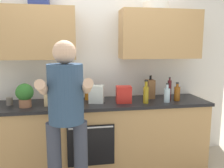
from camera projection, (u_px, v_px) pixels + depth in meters
ground_plane at (101, 166)px, 3.12m from camera, size 12.00×12.00×0.00m
back_wall_unit at (98, 55)px, 3.15m from camera, size 4.00×0.39×2.50m
counter at (101, 135)px, 3.05m from camera, size 2.84×0.67×0.90m
person_standing at (66, 112)px, 2.22m from camera, size 0.49×0.45×1.67m
bottle_hotsauce at (61, 93)px, 3.04m from camera, size 0.07×0.07×0.24m
bottle_water at (167, 95)px, 2.96m from camera, size 0.08×0.08×0.25m
bottle_wine at (169, 90)px, 3.06m from camera, size 0.05×0.05×0.31m
bottle_syrup at (177, 93)px, 3.05m from camera, size 0.08×0.08×0.24m
bottle_oil at (146, 94)px, 2.90m from camera, size 0.07×0.07×0.30m
bottle_soda at (73, 94)px, 3.04m from camera, size 0.08×0.08×0.25m
bottle_juice at (87, 92)px, 3.10m from camera, size 0.07×0.07×0.26m
cup_coffee at (69, 103)px, 2.75m from camera, size 0.07×0.07×0.09m
cup_ceramic at (119, 95)px, 3.15m from camera, size 0.08×0.08×0.10m
cup_stoneware at (10, 101)px, 2.82m from camera, size 0.07×0.07×0.09m
knife_block at (150, 89)px, 3.19m from camera, size 0.10×0.14×0.32m
potted_herb at (25, 94)px, 2.71m from camera, size 0.21×0.21×0.28m
grocery_bag_crisps at (124, 94)px, 2.93m from camera, size 0.20×0.16×0.21m
grocery_bag_produce at (96, 94)px, 2.93m from camera, size 0.21×0.18×0.22m
grocery_bag_bread at (51, 96)px, 2.82m from camera, size 0.17×0.17×0.22m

